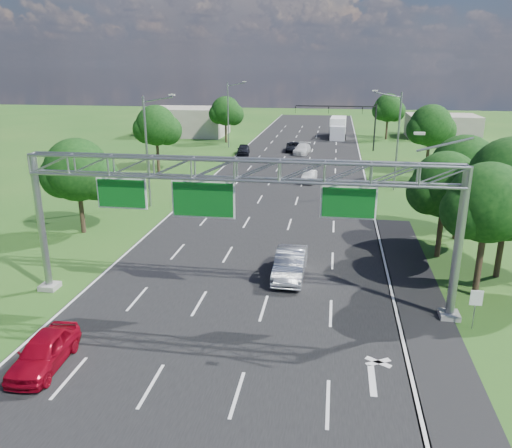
% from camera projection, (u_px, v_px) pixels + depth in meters
% --- Properties ---
extents(ground, '(220.00, 220.00, 0.00)m').
position_uv_depth(ground, '(273.00, 212.00, 44.65)').
color(ground, '#1E5118').
rests_on(ground, ground).
extents(road, '(18.00, 180.00, 0.02)m').
position_uv_depth(road, '(273.00, 212.00, 44.65)').
color(road, black).
rests_on(road, ground).
extents(road_flare, '(3.00, 30.00, 0.02)m').
position_uv_depth(road_flare, '(417.00, 299.00, 28.09)').
color(road_flare, black).
rests_on(road_flare, ground).
extents(sign_gantry, '(23.50, 1.00, 9.56)m').
position_uv_depth(sign_gantry, '(237.00, 181.00, 25.57)').
color(sign_gantry, gray).
rests_on(sign_gantry, ground).
extents(regulatory_sign, '(0.60, 0.08, 2.10)m').
position_uv_depth(regulatory_sign, '(476.00, 301.00, 24.46)').
color(regulatory_sign, gray).
rests_on(regulatory_sign, ground).
extents(traffic_signal, '(12.21, 0.24, 7.00)m').
position_uv_depth(traffic_signal, '(352.00, 116.00, 74.87)').
color(traffic_signal, black).
rests_on(traffic_signal, ground).
extents(streetlight_l_near, '(2.97, 0.22, 10.16)m').
position_uv_depth(streetlight_l_near, '(149.00, 147.00, 44.63)').
color(streetlight_l_near, gray).
rests_on(streetlight_l_near, ground).
extents(streetlight_l_far, '(2.97, 0.22, 10.16)m').
position_uv_depth(streetlight_l_far, '(229.00, 112.00, 77.54)').
color(streetlight_l_far, gray).
rests_on(streetlight_l_far, ground).
extents(streetlight_r_mid, '(2.97, 0.22, 10.16)m').
position_uv_depth(streetlight_r_mid, '(396.00, 137.00, 50.67)').
color(streetlight_r_mid, gray).
rests_on(streetlight_r_mid, ground).
extents(tree_cluster_right, '(9.91, 14.60, 8.68)m').
position_uv_depth(tree_cluster_right, '(491.00, 189.00, 30.66)').
color(tree_cluster_right, '#2D2116').
rests_on(tree_cluster_right, ground).
extents(tree_verge_la, '(5.76, 4.80, 7.40)m').
position_uv_depth(tree_verge_la, '(79.00, 173.00, 37.78)').
color(tree_verge_la, '#2D2116').
rests_on(tree_verge_la, ground).
extents(tree_verge_lb, '(5.76, 4.80, 8.06)m').
position_uv_depth(tree_verge_lb, '(157.00, 127.00, 59.51)').
color(tree_verge_lb, '#2D2116').
rests_on(tree_verge_lb, ground).
extents(tree_verge_lc, '(5.76, 4.80, 7.62)m').
position_uv_depth(tree_verge_lc, '(226.00, 112.00, 82.71)').
color(tree_verge_lc, '#2D2116').
rests_on(tree_verge_lc, ground).
extents(tree_verge_rd, '(5.76, 4.80, 8.28)m').
position_uv_depth(tree_verge_rd, '(431.00, 128.00, 57.50)').
color(tree_verge_rd, '#2D2116').
rests_on(tree_verge_rd, ground).
extents(tree_verge_re, '(5.76, 4.80, 7.84)m').
position_uv_depth(tree_verge_re, '(389.00, 109.00, 86.14)').
color(tree_verge_re, '#2D2116').
rests_on(tree_verge_re, ground).
extents(building_left, '(14.00, 10.00, 5.00)m').
position_uv_depth(building_left, '(188.00, 121.00, 92.30)').
color(building_left, gray).
rests_on(building_left, ground).
extents(building_right, '(12.00, 9.00, 4.00)m').
position_uv_depth(building_right, '(442.00, 126.00, 89.37)').
color(building_right, gray).
rests_on(building_right, ground).
extents(red_coupe, '(2.02, 4.45, 1.48)m').
position_uv_depth(red_coupe, '(44.00, 352.00, 21.59)').
color(red_coupe, maroon).
rests_on(red_coupe, ground).
extents(silver_sedan, '(1.86, 5.18, 1.70)m').
position_uv_depth(silver_sedan, '(290.00, 264.00, 30.80)').
color(silver_sedan, '#A3A7AF').
rests_on(silver_sedan, ground).
extents(car_queue_a, '(2.60, 5.21, 1.45)m').
position_uv_depth(car_queue_a, '(302.00, 149.00, 73.36)').
color(car_queue_a, silver).
rests_on(car_queue_a, ground).
extents(car_queue_b, '(2.54, 4.97, 1.35)m').
position_uv_depth(car_queue_b, '(293.00, 147.00, 75.38)').
color(car_queue_b, black).
rests_on(car_queue_b, ground).
extents(car_queue_c, '(2.28, 4.52, 1.48)m').
position_uv_depth(car_queue_c, '(243.00, 149.00, 72.82)').
color(car_queue_c, black).
rests_on(car_queue_c, ground).
extents(car_queue_d, '(1.66, 3.97, 1.28)m').
position_uv_depth(car_queue_d, '(309.00, 176.00, 55.76)').
color(car_queue_d, '#BBBBBB').
rests_on(car_queue_d, ground).
extents(box_truck, '(2.95, 9.31, 3.49)m').
position_uv_depth(box_truck, '(338.00, 128.00, 89.51)').
color(box_truck, white).
rests_on(box_truck, ground).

